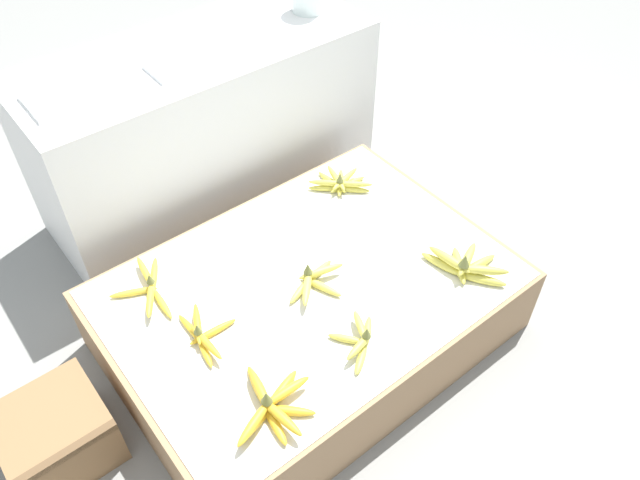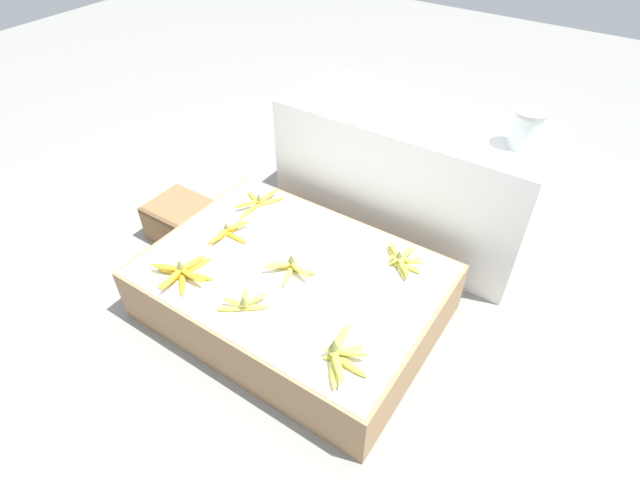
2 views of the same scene
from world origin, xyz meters
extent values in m
plane|color=gray|center=(0.00, 0.00, 0.00)|extent=(10.00, 10.00, 0.00)
cube|color=#997551|center=(0.00, 0.00, 0.14)|extent=(1.29, 0.92, 0.27)
cube|color=silver|center=(0.00, 0.00, 0.28)|extent=(1.25, 0.90, 0.00)
cube|color=white|center=(0.14, 0.85, 0.35)|extent=(1.34, 0.54, 0.71)
cube|color=olive|center=(-0.86, 0.11, 0.10)|extent=(0.30, 0.29, 0.21)
cube|color=brown|center=(-0.86, -0.02, 0.19)|extent=(0.30, 0.02, 0.02)
ellipsoid|color=gold|center=(-0.42, -0.31, 0.29)|extent=(0.16, 0.07, 0.03)
ellipsoid|color=gold|center=(-0.38, -0.34, 0.29)|extent=(0.06, 0.16, 0.03)
ellipsoid|color=gold|center=(-0.33, -0.34, 0.29)|extent=(0.13, 0.13, 0.03)
ellipsoid|color=gold|center=(-0.31, -0.28, 0.29)|extent=(0.15, 0.08, 0.03)
ellipsoid|color=gold|center=(-0.35, -0.23, 0.29)|extent=(0.06, 0.16, 0.03)
ellipsoid|color=gold|center=(-0.43, -0.32, 0.32)|extent=(0.15, 0.08, 0.03)
ellipsoid|color=gold|center=(-0.36, -0.36, 0.32)|extent=(0.05, 0.16, 0.03)
ellipsoid|color=gold|center=(-0.31, -0.30, 0.32)|extent=(0.15, 0.03, 0.03)
ellipsoid|color=gold|center=(-0.36, -0.25, 0.32)|extent=(0.06, 0.16, 0.03)
cone|color=olive|center=(-0.37, -0.30, 0.35)|extent=(0.03, 0.03, 0.04)
ellipsoid|color=gold|center=(0.01, -0.27, 0.29)|extent=(0.10, 0.09, 0.02)
ellipsoid|color=gold|center=(-0.05, -0.25, 0.29)|extent=(0.09, 0.10, 0.02)
ellipsoid|color=gold|center=(-0.06, -0.34, 0.29)|extent=(0.11, 0.08, 0.02)
ellipsoid|color=gold|center=(0.00, -0.26, 0.31)|extent=(0.07, 0.11, 0.02)
ellipsoid|color=gold|center=(-0.05, -0.31, 0.31)|extent=(0.12, 0.05, 0.02)
cone|color=olive|center=(-0.02, -0.30, 0.34)|extent=(0.03, 0.03, 0.04)
ellipsoid|color=gold|center=(0.44, -0.35, 0.29)|extent=(0.12, 0.15, 0.03)
ellipsoid|color=gold|center=(0.48, -0.30, 0.29)|extent=(0.17, 0.04, 0.03)
ellipsoid|color=gold|center=(0.43, -0.26, 0.29)|extent=(0.12, 0.15, 0.03)
ellipsoid|color=gold|center=(0.39, -0.23, 0.29)|extent=(0.07, 0.17, 0.03)
ellipsoid|color=gold|center=(0.45, -0.34, 0.32)|extent=(0.14, 0.14, 0.03)
ellipsoid|color=gold|center=(0.45, -0.28, 0.32)|extent=(0.16, 0.10, 0.03)
ellipsoid|color=gold|center=(0.40, -0.24, 0.32)|extent=(0.05, 0.17, 0.03)
cone|color=olive|center=(0.41, -0.30, 0.36)|extent=(0.04, 0.04, 0.05)
ellipsoid|color=gold|center=(-0.40, -0.01, 0.29)|extent=(0.06, 0.16, 0.02)
ellipsoid|color=gold|center=(-0.35, 0.02, 0.29)|extent=(0.16, 0.03, 0.02)
ellipsoid|color=gold|center=(-0.40, 0.06, 0.29)|extent=(0.03, 0.16, 0.02)
ellipsoid|color=gold|center=(-0.39, -0.02, 0.31)|extent=(0.03, 0.16, 0.02)
ellipsoid|color=gold|center=(-0.38, 0.06, 0.31)|extent=(0.09, 0.15, 0.02)
cone|color=olive|center=(-0.40, 0.02, 0.34)|extent=(0.03, 0.03, 0.04)
ellipsoid|color=#DBCC4C|center=(-0.03, -0.01, 0.29)|extent=(0.15, 0.08, 0.02)
ellipsoid|color=#DBCC4C|center=(0.02, -0.05, 0.29)|extent=(0.08, 0.16, 0.02)
ellipsoid|color=#DBCC4C|center=(0.04, 0.01, 0.29)|extent=(0.16, 0.06, 0.02)
ellipsoid|color=#DBCC4C|center=(-0.03, -0.04, 0.32)|extent=(0.12, 0.13, 0.02)
ellipsoid|color=#DBCC4C|center=(0.04, -0.01, 0.32)|extent=(0.16, 0.07, 0.02)
cone|color=olive|center=(0.00, 0.00, 0.35)|extent=(0.03, 0.03, 0.04)
ellipsoid|color=gold|center=(-0.38, 0.34, 0.29)|extent=(0.10, 0.14, 0.02)
ellipsoid|color=gold|center=(-0.47, 0.31, 0.29)|extent=(0.15, 0.08, 0.02)
ellipsoid|color=gold|center=(-0.42, 0.21, 0.29)|extent=(0.03, 0.15, 0.02)
ellipsoid|color=gold|center=(-0.40, 0.34, 0.31)|extent=(0.04, 0.15, 0.02)
ellipsoid|color=gold|center=(-0.44, 0.23, 0.31)|extent=(0.10, 0.14, 0.02)
cone|color=olive|center=(-0.41, 0.28, 0.34)|extent=(0.03, 0.03, 0.04)
ellipsoid|color=gold|center=(0.40, 0.27, 0.29)|extent=(0.13, 0.13, 0.02)
ellipsoid|color=gold|center=(0.41, 0.29, 0.29)|extent=(0.16, 0.03, 0.02)
ellipsoid|color=gold|center=(0.40, 0.31, 0.29)|extent=(0.12, 0.13, 0.02)
ellipsoid|color=gold|center=(0.38, 0.34, 0.29)|extent=(0.03, 0.16, 0.02)
ellipsoid|color=gold|center=(0.35, 0.31, 0.29)|extent=(0.14, 0.12, 0.02)
ellipsoid|color=gold|center=(0.41, 0.26, 0.31)|extent=(0.13, 0.12, 0.02)
ellipsoid|color=gold|center=(0.41, 0.30, 0.31)|extent=(0.16, 0.06, 0.02)
ellipsoid|color=gold|center=(0.39, 0.33, 0.31)|extent=(0.07, 0.16, 0.02)
ellipsoid|color=gold|center=(0.35, 0.32, 0.31)|extent=(0.13, 0.13, 0.02)
cone|color=olive|center=(0.38, 0.29, 0.34)|extent=(0.03, 0.03, 0.04)
cube|color=white|center=(-0.37, 0.81, 0.72)|extent=(0.21, 0.19, 0.02)
cube|color=white|center=(0.04, 0.76, 0.72)|extent=(0.22, 0.14, 0.02)
camera|label=1|loc=(-0.80, -1.07, 1.82)|focal=35.00mm
camera|label=2|loc=(0.98, -1.25, 1.82)|focal=28.00mm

